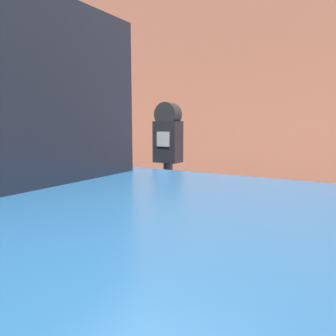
{
  "coord_description": "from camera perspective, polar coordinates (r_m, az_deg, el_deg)",
  "views": [
    {
      "loc": [
        1.63,
        -1.01,
        1.36
      ],
      "look_at": [
        0.44,
        1.11,
        1.03
      ],
      "focal_mm": 35.0,
      "sensor_mm": 36.0,
      "label": 1
    }
  ],
  "objects": [
    {
      "name": "sidewalk",
      "position": [
        3.83,
        2.35,
        -12.26
      ],
      "size": [
        24.0,
        2.8,
        0.11
      ],
      "color": "#BCB7AD",
      "rests_on": "ground_plane"
    },
    {
      "name": "building_facade",
      "position": [
        6.11,
        14.08,
        18.03
      ],
      "size": [
        24.0,
        0.3,
        4.96
      ],
      "color": "#935642",
      "rests_on": "ground_plane"
    },
    {
      "name": "parking_meter",
      "position": [
        2.45,
        -0.0,
        1.13
      ],
      "size": [
        0.19,
        0.14,
        1.41
      ],
      "color": "#2D2D30",
      "rests_on": "sidewalk"
    }
  ]
}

